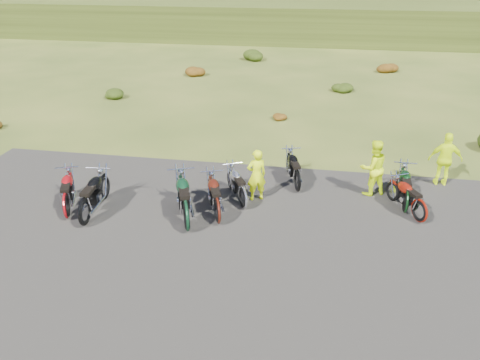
% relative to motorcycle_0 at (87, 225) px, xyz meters
% --- Properties ---
extents(ground, '(300.00, 300.00, 0.00)m').
position_rel_motorcycle_0_xyz_m(ground, '(4.67, 0.71, 0.00)').
color(ground, '#384918').
rests_on(ground, ground).
extents(gravel_pad, '(20.00, 12.00, 0.04)m').
position_rel_motorcycle_0_xyz_m(gravel_pad, '(4.67, -1.29, 0.00)').
color(gravel_pad, black).
rests_on(gravel_pad, ground).
extents(hill_slope, '(300.00, 45.97, 9.37)m').
position_rel_motorcycle_0_xyz_m(hill_slope, '(4.67, 50.71, 0.00)').
color(hill_slope, '#2F3C14').
rests_on(hill_slope, ground).
extents(shrub_1, '(1.03, 1.03, 0.61)m').
position_rel_motorcycle_0_xyz_m(shrub_1, '(-4.43, 12.01, 0.31)').
color(shrub_1, '#21310C').
rests_on(shrub_1, ground).
extents(shrub_2, '(1.30, 1.30, 0.77)m').
position_rel_motorcycle_0_xyz_m(shrub_2, '(-1.53, 17.31, 0.38)').
color(shrub_2, '#64270C').
rests_on(shrub_2, ground).
extents(shrub_3, '(1.56, 1.56, 0.92)m').
position_rel_motorcycle_0_xyz_m(shrub_3, '(1.37, 22.61, 0.46)').
color(shrub_3, '#21310C').
rests_on(shrub_3, ground).
extents(shrub_4, '(0.77, 0.77, 0.45)m').
position_rel_motorcycle_0_xyz_m(shrub_4, '(4.27, 9.91, 0.23)').
color(shrub_4, '#64270C').
rests_on(shrub_4, ground).
extents(shrub_5, '(1.03, 1.03, 0.61)m').
position_rel_motorcycle_0_xyz_m(shrub_5, '(7.17, 15.21, 0.31)').
color(shrub_5, '#21310C').
rests_on(shrub_5, ground).
extents(shrub_6, '(1.30, 1.30, 0.77)m').
position_rel_motorcycle_0_xyz_m(shrub_6, '(10.07, 20.51, 0.38)').
color(shrub_6, '#64270C').
rests_on(shrub_6, ground).
extents(motorcycle_0, '(0.89, 2.26, 1.16)m').
position_rel_motorcycle_0_xyz_m(motorcycle_0, '(0.00, 0.00, 0.00)').
color(motorcycle_0, black).
rests_on(motorcycle_0, ground).
extents(motorcycle_1, '(1.39, 2.14, 1.06)m').
position_rel_motorcycle_0_xyz_m(motorcycle_1, '(-0.68, 0.26, 0.00)').
color(motorcycle_1, maroon).
rests_on(motorcycle_1, ground).
extents(motorcycle_2, '(1.58, 2.48, 1.23)m').
position_rel_motorcycle_0_xyz_m(motorcycle_2, '(2.78, 0.20, 0.00)').
color(motorcycle_2, black).
rests_on(motorcycle_2, ground).
extents(motorcycle_3, '(1.42, 1.96, 0.98)m').
position_rel_motorcycle_0_xyz_m(motorcycle_3, '(4.06, 1.65, 0.00)').
color(motorcycle_3, '#B6B6BB').
rests_on(motorcycle_3, ground).
extents(motorcycle_4, '(1.35, 2.15, 1.07)m').
position_rel_motorcycle_0_xyz_m(motorcycle_4, '(3.52, 0.70, 0.00)').
color(motorcycle_4, '#46150B').
rests_on(motorcycle_4, ground).
extents(motorcycle_5, '(1.16, 2.06, 1.02)m').
position_rel_motorcycle_0_xyz_m(motorcycle_5, '(5.54, 2.98, 0.00)').
color(motorcycle_5, black).
rests_on(motorcycle_5, ground).
extents(motorcycle_6, '(1.42, 1.95, 0.98)m').
position_rel_motorcycle_0_xyz_m(motorcycle_6, '(8.93, 1.68, 0.00)').
color(motorcycle_6, maroon).
rests_on(motorcycle_6, ground).
extents(motorcycle_7, '(0.78, 2.08, 1.07)m').
position_rel_motorcycle_0_xyz_m(motorcycle_7, '(8.64, 2.17, 0.00)').
color(motorcycle_7, black).
rests_on(motorcycle_7, ground).
extents(person_middle, '(0.68, 0.58, 1.59)m').
position_rel_motorcycle_0_xyz_m(person_middle, '(4.36, 2.22, 0.79)').
color(person_middle, '#DDF80D').
rests_on(person_middle, ground).
extents(person_right_a, '(1.05, 0.96, 1.74)m').
position_rel_motorcycle_0_xyz_m(person_right_a, '(7.76, 3.17, 0.87)').
color(person_right_a, '#DDF80D').
rests_on(person_right_a, ground).
extents(person_right_b, '(1.02, 0.44, 1.73)m').
position_rel_motorcycle_0_xyz_m(person_right_b, '(10.04, 4.23, 0.86)').
color(person_right_b, '#DDF80D').
rests_on(person_right_b, ground).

